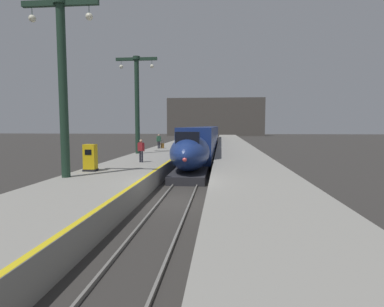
{
  "coord_description": "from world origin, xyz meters",
  "views": [
    {
      "loc": [
        2.22,
        -14.98,
        3.75
      ],
      "look_at": [
        0.18,
        6.92,
        1.8
      ],
      "focal_mm": 29.36,
      "sensor_mm": 36.0,
      "label": 1
    }
  ],
  "objects": [
    {
      "name": "ticket_machine_yellow",
      "position": [
        -5.55,
        2.97,
        1.79
      ],
      "size": [
        0.76,
        0.62,
        1.6
      ],
      "color": "yellow",
      "rests_on": "platform_left"
    },
    {
      "name": "ground_plane",
      "position": [
        0.0,
        0.0,
        0.0
      ],
      "size": [
        260.0,
        260.0,
        0.0
      ],
      "primitive_type": "plane",
      "color": "#33302D"
    },
    {
      "name": "station_column_near",
      "position": [
        -5.9,
        0.67,
        6.52
      ],
      "size": [
        4.0,
        0.68,
        9.08
      ],
      "color": "#1E3828",
      "rests_on": "platform_left"
    },
    {
      "name": "passenger_mid_platform",
      "position": [
        -3.68,
        7.67,
        2.04
      ],
      "size": [
        0.55,
        0.31,
        1.69
      ],
      "color": "#23232D",
      "rests_on": "platform_left"
    },
    {
      "name": "passenger_near_edge",
      "position": [
        -5.19,
        21.8,
        2.04
      ],
      "size": [
        0.49,
        0.39,
        1.69
      ],
      "color": "#23232D",
      "rests_on": "platform_left"
    },
    {
      "name": "station_column_mid",
      "position": [
        -5.9,
        14.97,
        6.63
      ],
      "size": [
        4.0,
        0.68,
        9.3
      ],
      "color": "#1E3828",
      "rests_on": "platform_left"
    },
    {
      "name": "rail_main_right",
      "position": [
        0.75,
        27.5,
        0.06
      ],
      "size": [
        0.08,
        110.0,
        0.12
      ],
      "primitive_type": "cube",
      "color": "slate",
      "rests_on": "ground"
    },
    {
      "name": "platform_right",
      "position": [
        4.05,
        24.75,
        0.53
      ],
      "size": [
        4.8,
        110.0,
        1.05
      ],
      "primitive_type": "cube",
      "color": "gray",
      "rests_on": "ground"
    },
    {
      "name": "platform_left",
      "position": [
        -4.05,
        24.75,
        0.53
      ],
      "size": [
        4.8,
        110.0,
        1.05
      ],
      "primitive_type": "cube",
      "color": "gray",
      "rests_on": "ground"
    },
    {
      "name": "highspeed_train_main",
      "position": [
        0.0,
        31.7,
        1.96
      ],
      "size": [
        2.92,
        56.91,
        3.6
      ],
      "color": "navy",
      "rests_on": "ground"
    },
    {
      "name": "rail_main_left",
      "position": [
        -0.75,
        27.5,
        0.06
      ],
      "size": [
        0.08,
        110.0,
        0.12
      ],
      "primitive_type": "cube",
      "color": "slate",
      "rests_on": "ground"
    },
    {
      "name": "rolling_suitcase",
      "position": [
        -4.81,
        22.13,
        1.35
      ],
      "size": [
        0.4,
        0.22,
        0.98
      ],
      "color": "brown",
      "rests_on": "platform_left"
    },
    {
      "name": "terminus_back_wall",
      "position": [
        0.0,
        102.0,
        7.0
      ],
      "size": [
        36.0,
        2.0,
        14.0
      ],
      "primitive_type": "cube",
      "color": "#4C4742",
      "rests_on": "ground"
    },
    {
      "name": "platform_left_safety_stripe",
      "position": [
        -1.77,
        24.75,
        1.05
      ],
      "size": [
        0.2,
        107.8,
        0.01
      ],
      "primitive_type": "cube",
      "color": "yellow",
      "rests_on": "platform_left"
    }
  ]
}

